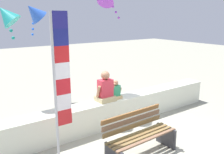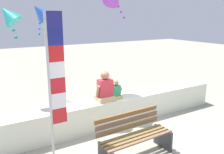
{
  "view_description": "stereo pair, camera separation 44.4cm",
  "coord_description": "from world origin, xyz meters",
  "px_view_note": "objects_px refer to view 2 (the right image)",
  "views": [
    {
      "loc": [
        -3.5,
        -3.6,
        2.8
      ],
      "look_at": [
        -0.05,
        1.32,
        1.3
      ],
      "focal_mm": 38.72,
      "sensor_mm": 36.0,
      "label": 1
    },
    {
      "loc": [
        -3.13,
        -3.84,
        2.8
      ],
      "look_at": [
        -0.05,
        1.32,
        1.3
      ],
      "focal_mm": 38.72,
      "sensor_mm": 36.0,
      "label": 2
    }
  ],
  "objects_px": {
    "flag_banner": "(54,78)",
    "kite_blue": "(40,12)",
    "park_bench": "(134,137)",
    "kite_teal": "(9,15)",
    "person_child": "(116,92)",
    "person_adult": "(105,89)"
  },
  "relations": [
    {
      "from": "park_bench",
      "to": "person_adult",
      "type": "relative_size",
      "value": 2.03
    },
    {
      "from": "flag_banner",
      "to": "person_adult",
      "type": "bearing_deg",
      "value": 26.7
    },
    {
      "from": "flag_banner",
      "to": "park_bench",
      "type": "bearing_deg",
      "value": -28.86
    },
    {
      "from": "flag_banner",
      "to": "kite_blue",
      "type": "bearing_deg",
      "value": 77.84
    },
    {
      "from": "park_bench",
      "to": "person_adult",
      "type": "height_order",
      "value": "person_adult"
    },
    {
      "from": "flag_banner",
      "to": "person_child",
      "type": "bearing_deg",
      "value": 22.61
    },
    {
      "from": "park_bench",
      "to": "flag_banner",
      "type": "xyz_separation_m",
      "value": [
        -1.36,
        0.75,
        1.25
      ]
    },
    {
      "from": "park_bench",
      "to": "flag_banner",
      "type": "relative_size",
      "value": 0.55
    },
    {
      "from": "flag_banner",
      "to": "kite_teal",
      "type": "bearing_deg",
      "value": 103.76
    },
    {
      "from": "kite_teal",
      "to": "park_bench",
      "type": "bearing_deg",
      "value": -54.6
    },
    {
      "from": "flag_banner",
      "to": "kite_blue",
      "type": "distance_m",
      "value": 3.98
    },
    {
      "from": "person_adult",
      "to": "park_bench",
      "type": "bearing_deg",
      "value": -96.46
    },
    {
      "from": "park_bench",
      "to": "kite_blue",
      "type": "distance_m",
      "value": 5.14
    },
    {
      "from": "kite_teal",
      "to": "person_child",
      "type": "bearing_deg",
      "value": -23.74
    },
    {
      "from": "flag_banner",
      "to": "kite_blue",
      "type": "height_order",
      "value": "kite_blue"
    },
    {
      "from": "person_child",
      "to": "kite_blue",
      "type": "relative_size",
      "value": 0.44
    },
    {
      "from": "person_child",
      "to": "kite_blue",
      "type": "height_order",
      "value": "kite_blue"
    },
    {
      "from": "person_adult",
      "to": "flag_banner",
      "type": "height_order",
      "value": "flag_banner"
    },
    {
      "from": "person_adult",
      "to": "kite_blue",
      "type": "relative_size",
      "value": 0.69
    },
    {
      "from": "park_bench",
      "to": "person_child",
      "type": "bearing_deg",
      "value": 72.1
    },
    {
      "from": "kite_blue",
      "to": "kite_teal",
      "type": "bearing_deg",
      "value": -122.93
    },
    {
      "from": "person_adult",
      "to": "kite_teal",
      "type": "relative_size",
      "value": 0.89
    }
  ]
}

